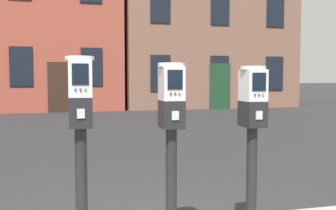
# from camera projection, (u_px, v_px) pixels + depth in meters

# --- Properties ---
(parking_meter_near_kerb) EXTENTS (0.22, 0.26, 1.51)m
(parking_meter_near_kerb) POSITION_uv_depth(u_px,v_px,m) (80.00, 119.00, 3.14)
(parking_meter_near_kerb) COLOR black
(parking_meter_near_kerb) RESTS_ON sidewalk_slab
(parking_meter_twin_adjacent) EXTENTS (0.22, 0.26, 1.47)m
(parking_meter_twin_adjacent) POSITION_uv_depth(u_px,v_px,m) (171.00, 120.00, 3.33)
(parking_meter_twin_adjacent) COLOR black
(parking_meter_twin_adjacent) RESTS_ON sidewalk_slab
(parking_meter_end_of_row) EXTENTS (0.22, 0.26, 1.44)m
(parking_meter_end_of_row) POSITION_uv_depth(u_px,v_px,m) (252.00, 119.00, 3.52)
(parking_meter_end_of_row) COLOR black
(parking_meter_end_of_row) RESTS_ON sidewalk_slab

